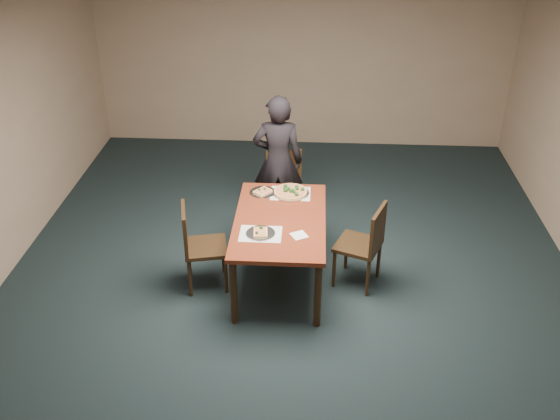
# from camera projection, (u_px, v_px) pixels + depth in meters

# --- Properties ---
(ground) EXTENTS (8.00, 8.00, 0.00)m
(ground) POSITION_uv_depth(u_px,v_px,m) (289.00, 305.00, 6.18)
(ground) COLOR black
(ground) RESTS_ON ground
(room_shell) EXTENTS (8.00, 8.00, 8.00)m
(room_shell) POSITION_uv_depth(u_px,v_px,m) (290.00, 144.00, 5.32)
(room_shell) COLOR tan
(room_shell) RESTS_ON ground
(dining_table) EXTENTS (0.90, 1.50, 0.75)m
(dining_table) POSITION_uv_depth(u_px,v_px,m) (280.00, 227.00, 6.21)
(dining_table) COLOR #5B2112
(dining_table) RESTS_ON ground
(chair_far) EXTENTS (0.50, 0.50, 0.91)m
(chair_far) POSITION_uv_depth(u_px,v_px,m) (285.00, 185.00, 7.29)
(chair_far) COLOR black
(chair_far) RESTS_ON ground
(chair_left) EXTENTS (0.50, 0.50, 0.91)m
(chair_left) POSITION_uv_depth(u_px,v_px,m) (197.00, 243.00, 6.22)
(chair_left) COLOR black
(chair_left) RESTS_ON ground
(chair_right) EXTENTS (0.55, 0.55, 0.91)m
(chair_right) POSITION_uv_depth(u_px,v_px,m) (366.00, 241.00, 6.24)
(chair_right) COLOR black
(chair_right) RESTS_ON ground
(diner) EXTENTS (0.59, 0.39, 1.59)m
(diner) POSITION_uv_depth(u_px,v_px,m) (278.00, 161.00, 7.22)
(diner) COLOR black
(diner) RESTS_ON ground
(placemat_main) EXTENTS (0.42, 0.32, 0.00)m
(placemat_main) POSITION_uv_depth(u_px,v_px,m) (291.00, 193.00, 6.62)
(placemat_main) COLOR white
(placemat_main) RESTS_ON dining_table
(placemat_near) EXTENTS (0.40, 0.30, 0.00)m
(placemat_near) POSITION_uv_depth(u_px,v_px,m) (261.00, 234.00, 5.92)
(placemat_near) COLOR white
(placemat_near) RESTS_ON dining_table
(pizza_pan) EXTENTS (0.39, 0.39, 0.08)m
(pizza_pan) POSITION_uv_depth(u_px,v_px,m) (291.00, 192.00, 6.60)
(pizza_pan) COLOR silver
(pizza_pan) RESTS_ON dining_table
(slice_plate_near) EXTENTS (0.28, 0.28, 0.06)m
(slice_plate_near) POSITION_uv_depth(u_px,v_px,m) (261.00, 233.00, 5.91)
(slice_plate_near) COLOR silver
(slice_plate_near) RESTS_ON dining_table
(slice_plate_far) EXTENTS (0.28, 0.28, 0.05)m
(slice_plate_far) POSITION_uv_depth(u_px,v_px,m) (263.00, 192.00, 6.63)
(slice_plate_far) COLOR silver
(slice_plate_far) RESTS_ON dining_table
(napkin) EXTENTS (0.19, 0.19, 0.01)m
(napkin) POSITION_uv_depth(u_px,v_px,m) (299.00, 235.00, 5.89)
(napkin) COLOR white
(napkin) RESTS_ON dining_table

